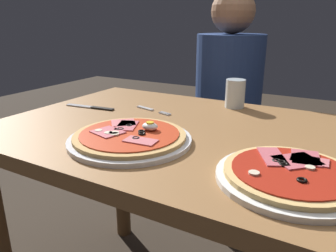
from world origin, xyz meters
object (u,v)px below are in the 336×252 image
Objects in this scene: pizza_foreground at (130,137)px; diner_person at (227,120)px; dining_table at (212,172)px; knife at (93,107)px; fork at (151,110)px; pizza_across_left at (290,175)px; water_glass_near at (235,95)px.

pizza_foreground is 0.27× the size of diner_person.
knife is at bearing 175.03° from dining_table.
knife is 0.17× the size of diner_person.
knife is (-0.19, -0.08, 0.00)m from fork.
pizza_across_left is 1.00m from diner_person.
diner_person is at bearing 92.34° from pizza_foreground.
pizza_foreground reaches higher than pizza_across_left.
pizza_foreground is at bearing -134.64° from dining_table.
water_glass_near reaches higher than fork.
dining_table is at bearing -4.97° from knife.
water_glass_near is at bearing 75.30° from pizza_foreground.
water_glass_near is 0.64× the size of fork.
knife is (-0.71, 0.23, -0.01)m from pizza_across_left.
knife is (-0.43, -0.26, -0.04)m from water_glass_near.
fork is at bearing 21.40° from knife.
dining_table is at bearing -22.73° from fork.
pizza_across_left reaches higher than dining_table.
knife is at bearing 146.41° from pizza_foreground.
diner_person is (0.08, 0.58, -0.18)m from fork.
diner_person is at bearing 81.96° from fork.
pizza_foreground is 0.88m from diner_person.
dining_table is 8.24× the size of fork.
water_glass_near is 0.09× the size of diner_person.
pizza_foreground is 0.37m from knife.
fork is at bearing 81.96° from diner_person.
diner_person reaches higher than dining_table.
pizza_foreground is 1.62× the size of knife.
dining_table is 4.06× the size of pizza_foreground.
water_glass_near reaches higher than pizza_across_left.
water_glass_near is 0.48m from diner_person.
diner_person is (-0.16, 0.39, -0.22)m from water_glass_near.
pizza_across_left is 0.56m from water_glass_near.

